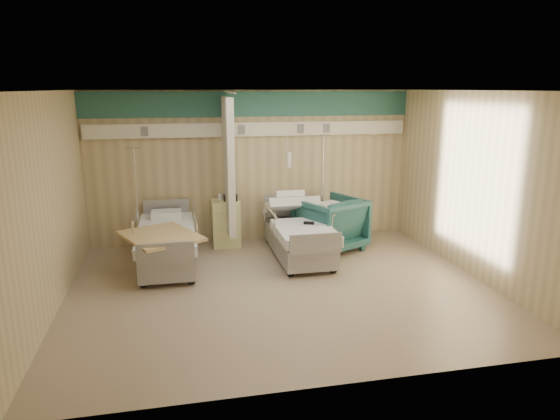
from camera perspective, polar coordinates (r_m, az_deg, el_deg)
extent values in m
cube|color=gray|center=(7.35, -0.02, -8.91)|extent=(6.00, 5.00, 0.00)
cube|color=tan|center=(9.35, -3.19, 4.94)|extent=(6.00, 0.04, 2.80)
cube|color=tan|center=(4.59, 6.45, -4.53)|extent=(6.00, 0.04, 2.80)
cube|color=tan|center=(6.97, -24.92, 0.60)|extent=(0.04, 5.00, 2.80)
cube|color=tan|center=(8.09, 21.30, 2.62)|extent=(0.04, 5.00, 2.80)
cube|color=white|center=(6.78, -0.02, 13.49)|extent=(6.00, 5.00, 0.04)
cube|color=#2A6258|center=(9.22, -3.27, 12.00)|extent=(6.00, 0.04, 0.45)
cube|color=silver|center=(9.22, -3.20, 9.20)|extent=(5.88, 0.08, 0.25)
cylinder|color=silver|center=(8.28, -5.85, 13.20)|extent=(0.03, 1.80, 0.03)
cube|color=beige|center=(8.73, -5.90, 4.99)|extent=(0.12, 0.90, 2.35)
cube|color=#EDEB94|center=(9.19, -6.21, -1.49)|extent=(0.50, 0.48, 0.85)
imported|color=#1F4F4E|center=(8.94, 5.74, -1.56)|extent=(1.37, 1.38, 0.96)
cube|color=silver|center=(8.80, 5.76, 1.60)|extent=(0.73, 0.71, 0.06)
cylinder|color=silver|center=(9.51, 4.74, -3.50)|extent=(0.36, 0.36, 0.03)
cylinder|color=silver|center=(9.27, 4.86, 2.33)|extent=(0.03, 0.03, 2.00)
cylinder|color=silver|center=(9.12, 4.99, 8.50)|extent=(0.24, 0.03, 0.03)
cylinder|color=silver|center=(9.17, -15.64, -4.65)|extent=(0.33, 0.33, 0.03)
cylinder|color=silver|center=(8.93, -16.02, 0.91)|extent=(0.03, 0.03, 1.85)
cylinder|color=silver|center=(8.78, -16.42, 6.80)|extent=(0.22, 0.03, 0.03)
cube|color=black|center=(8.30, 3.32, -1.50)|extent=(0.19, 0.13, 0.04)
cube|color=tan|center=(7.79, -13.47, -2.89)|extent=(1.38, 1.50, 0.04)
cube|color=black|center=(9.01, -5.68, 1.40)|extent=(0.24, 0.17, 0.12)
cylinder|color=white|center=(9.11, -6.81, 1.50)|extent=(0.10, 0.10, 0.12)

